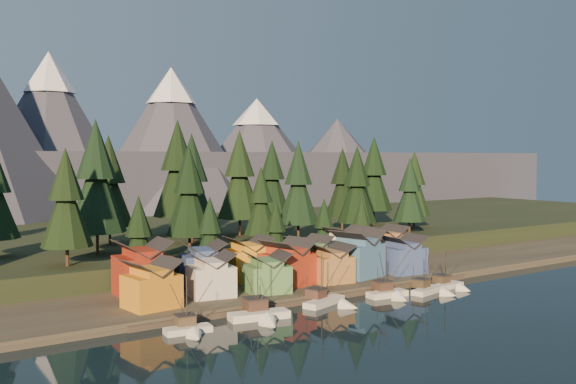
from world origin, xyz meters
TOP-DOWN VIEW (x-y plane):
  - ground at (0.00, 0.00)m, footprint 500.00×500.00m
  - shore_strip at (0.00, 40.00)m, footprint 400.00×50.00m
  - hillside at (0.00, 90.00)m, footprint 420.00×100.00m
  - dock at (0.00, 16.50)m, footprint 80.00×4.00m
  - mountain_ridge at (-4.20, 213.59)m, footprint 560.00×190.00m
  - boat_0 at (-32.13, 8.49)m, footprint 7.98×8.53m
  - boat_1 at (-18.26, 9.22)m, footprint 11.28×11.89m
  - boat_3 at (-1.79, 11.35)m, footprint 10.85×11.24m
  - boat_4 at (12.30, 9.79)m, footprint 8.92×9.55m
  - boat_5 at (22.02, 7.67)m, footprint 9.46×9.91m
  - boat_6 at (28.80, 8.74)m, footprint 8.51×9.13m
  - house_front_0 at (-32.53, 22.80)m, footprint 9.36×8.94m
  - house_front_1 at (-19.58, 25.19)m, footprint 9.29×9.03m
  - house_front_2 at (-8.65, 22.51)m, footprint 9.57×9.61m
  - house_front_3 at (-1.27, 26.00)m, footprint 10.65×10.30m
  - house_front_4 at (7.92, 23.46)m, footprint 8.87×9.40m
  - house_front_5 at (16.65, 24.62)m, footprint 11.51×10.82m
  - house_front_6 at (28.03, 22.21)m, footprint 9.28×8.85m
  - house_back_0 at (-29.81, 33.86)m, footprint 10.08×9.71m
  - house_back_1 at (-17.05, 33.54)m, footprint 10.11×10.18m
  - house_back_2 at (-5.67, 34.60)m, footprint 9.77×9.14m
  - house_back_3 at (8.73, 32.16)m, footprint 9.47×8.64m
  - house_back_4 at (20.18, 32.35)m, footprint 9.42×9.06m
  - house_back_5 at (32.45, 32.91)m, footprint 8.65×8.75m
  - tree_hill_2 at (-40.00, 48.00)m, footprint 10.26×10.26m
  - tree_hill_3 at (-30.00, 60.00)m, footprint 13.09×13.09m
  - tree_hill_4 at (-22.00, 75.00)m, footprint 11.79×11.79m
  - tree_hill_5 at (-12.00, 50.00)m, footprint 10.56×10.56m
  - tree_hill_6 at (-4.00, 65.00)m, footprint 12.01×12.01m
  - tree_hill_7 at (6.00, 48.00)m, footprint 8.47×8.47m
  - tree_hill_8 at (14.00, 72.00)m, footprint 12.63×12.63m
  - tree_hill_9 at (22.00, 55.00)m, footprint 11.25×11.25m
  - tree_hill_10 at (30.00, 80.00)m, footprint 11.59×11.59m
  - tree_hill_11 at (38.00, 50.00)m, footprint 10.77×10.77m
  - tree_hill_12 at (46.00, 66.00)m, footprint 10.63×10.63m
  - tree_hill_13 at (56.00, 48.00)m, footprint 9.34×9.34m
  - tree_hill_14 at (64.00, 72.00)m, footprint 12.27×12.27m
  - tree_hill_15 at (0.00, 82.00)m, footprint 13.92×13.92m
  - tree_hill_17 at (68.00, 58.00)m, footprint 10.19×10.19m
  - tree_shore_0 at (-28.00, 40.00)m, footprint 8.08×8.08m
  - tree_shore_1 at (-12.00, 40.00)m, footprint 7.77×7.77m
  - tree_shore_2 at (5.00, 40.00)m, footprint 7.13×7.13m
  - tree_shore_3 at (19.00, 40.00)m, footprint 7.10×7.10m
  - tree_shore_4 at (31.00, 40.00)m, footprint 6.87×6.87m

SIDE VIEW (x-z plane):
  - ground at x=0.00m, z-range 0.00..0.00m
  - dock at x=0.00m, z-range 0.00..1.00m
  - shore_strip at x=0.00m, z-range 0.00..1.50m
  - boat_5 at x=22.02m, z-range -3.27..7.27m
  - boat_6 at x=28.80m, z-range -3.12..7.13m
  - boat_3 at x=-1.79m, z-range -3.54..7.57m
  - boat_0 at x=-32.13m, z-range -3.03..7.15m
  - boat_4 at x=12.30m, z-range -3.40..8.01m
  - boat_1 at x=-18.26m, z-range -3.93..8.80m
  - hillside at x=0.00m, z-range 0.00..6.00m
  - house_front_2 at x=-8.65m, z-range 1.70..9.50m
  - house_front_4 at x=7.92m, z-range 1.70..9.70m
  - house_front_1 at x=-19.58m, z-range 1.71..10.04m
  - house_front_0 at x=-32.53m, z-range 1.72..10.23m
  - house_front_6 at x=28.03m, z-range 1.72..10.31m
  - house_back_3 at x=8.73m, z-range 1.72..10.45m
  - house_back_1 at x=-17.05m, z-range 1.73..11.05m
  - house_front_3 at x=-1.27m, z-range 1.74..11.13m
  - house_back_2 at x=-5.67m, z-range 1.74..11.15m
  - house_back_5 at x=32.45m, z-range 1.74..11.25m
  - house_back_4 at x=20.18m, z-range 1.75..11.80m
  - house_front_5 at x=16.65m, z-range 1.76..12.11m
  - house_back_0 at x=-29.81m, z-range 1.76..12.26m
  - tree_shore_4 at x=31.00m, z-range 2.24..18.24m
  - tree_shore_3 at x=19.00m, z-range 2.26..18.79m
  - tree_shore_2 at x=5.00m, z-range 2.27..18.88m
  - tree_shore_1 at x=-12.00m, z-range 2.34..20.43m
  - tree_shore_0 at x=-28.00m, z-range 2.37..21.19m
  - tree_hill_7 at x=6.00m, z-range 6.91..26.64m
  - tree_hill_13 at x=56.00m, z-range 7.01..28.78m
  - tree_hill_17 at x=68.00m, z-range 7.11..30.84m
  - tree_hill_2 at x=-40.00m, z-range 7.11..31.01m
  - tree_hill_5 at x=-12.00m, z-range 7.15..31.74m
  - tree_hill_12 at x=46.00m, z-range 7.15..31.92m
  - tree_hill_11 at x=38.00m, z-range 7.17..32.26m
  - tree_hill_9 at x=22.00m, z-range 7.22..33.43m
  - tree_hill_10 at x=30.00m, z-range 7.26..34.25m
  - tree_hill_4 at x=-22.00m, z-range 7.28..34.75m
  - tree_hill_6 at x=-4.00m, z-range 7.31..35.28m
  - tree_hill_14 at x=64.00m, z-range 7.34..35.91m
  - tree_hill_8 at x=14.00m, z-range 7.38..36.80m
  - tree_hill_3 at x=-30.00m, z-range 7.43..37.92m
  - tree_hill_15 at x=0.00m, z-range 7.52..39.94m
  - mountain_ridge at x=-4.20m, z-range -18.94..71.06m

